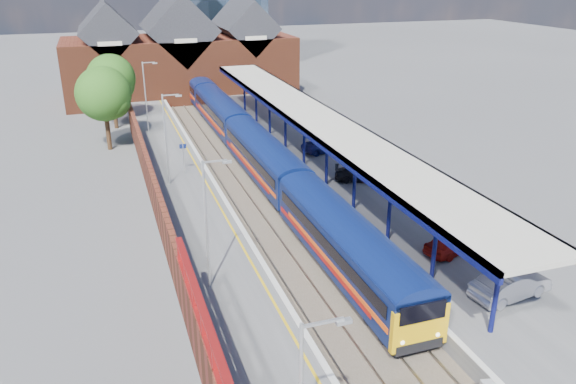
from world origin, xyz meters
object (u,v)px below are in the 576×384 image
lamp_post_b (208,217)px  lamp_post_d (147,92)px  platform_sign (183,153)px  parked_car_red (453,242)px  parked_car_dark (361,174)px  train (240,130)px  parked_car_silver (511,284)px  lamp_post_c (167,134)px  parked_car_blue (325,145)px

lamp_post_b → lamp_post_d: 32.00m
lamp_post_d → platform_sign: (1.36, -14.00, -2.30)m
parked_car_red → parked_car_dark: parked_car_red is taller
lamp_post_b → parked_car_red: 14.59m
train → platform_sign: 9.70m
parked_car_silver → lamp_post_c: bearing=23.9°
platform_sign → lamp_post_c: bearing=-124.3°
parked_car_blue → parked_car_dark: bearing=167.4°
lamp_post_b → parked_car_dark: 18.79m
platform_sign → parked_car_silver: (12.76, -23.82, -0.96)m
platform_sign → parked_car_blue: platform_sign is taller
lamp_post_c → parked_car_blue: 15.27m
lamp_post_b → lamp_post_c: (0.00, 16.00, 0.00)m
parked_car_dark → train: bearing=48.9°
lamp_post_c → parked_car_red: bearing=-49.7°
parked_car_dark → lamp_post_d: bearing=58.6°
platform_sign → parked_car_dark: 14.32m
lamp_post_d → train: bearing=-41.0°
parked_car_red → parked_car_dark: (0.03, 12.53, -0.07)m
train → lamp_post_c: bearing=-130.6°
parked_car_silver → parked_car_blue: bearing=-9.6°
platform_sign → parked_car_blue: (13.05, 1.75, -1.09)m
parked_car_dark → parked_car_red: bearing=-156.7°
parked_car_red → lamp_post_c: bearing=23.5°
lamp_post_b → parked_car_dark: size_ratio=1.72×
platform_sign → parked_car_dark: platform_sign is taller
lamp_post_c → parked_car_silver: bearing=-57.1°
train → parked_car_silver: bearing=-78.6°
lamp_post_b → lamp_post_c: bearing=90.0°
lamp_post_d → parked_car_dark: 24.94m
lamp_post_d → parked_car_dark: bearing=-54.9°
lamp_post_c → parked_car_silver: size_ratio=1.58×
train → parked_car_red: (6.33, -25.92, -0.46)m
lamp_post_c → lamp_post_d: bearing=90.0°
train → platform_sign: bearing=-132.1°
train → parked_car_dark: train is taller
train → parked_car_silver: 31.63m
parked_car_silver → train: bearing=2.5°
platform_sign → lamp_post_d: bearing=95.6°
train → lamp_post_d: (-7.86, 6.82, 2.87)m
lamp_post_d → parked_car_dark: lamp_post_d is taller
parked_car_red → parked_car_silver: size_ratio=0.88×
lamp_post_b → parked_car_blue: (14.41, 19.75, -3.39)m
lamp_post_b → platform_sign: 18.20m
lamp_post_b → parked_car_red: bearing=-3.0°
lamp_post_c → lamp_post_b: bearing=-90.0°
train → lamp_post_c: 12.42m
lamp_post_c → parked_car_dark: size_ratio=1.72×
lamp_post_d → parked_car_silver: size_ratio=1.58×
lamp_post_c → parked_car_dark: (14.22, -4.20, -3.40)m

